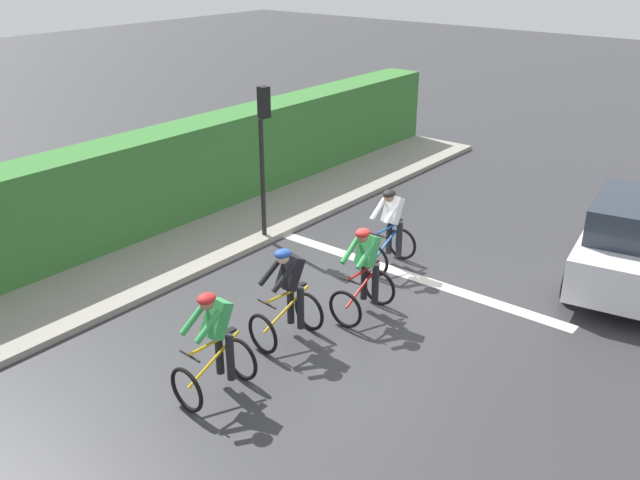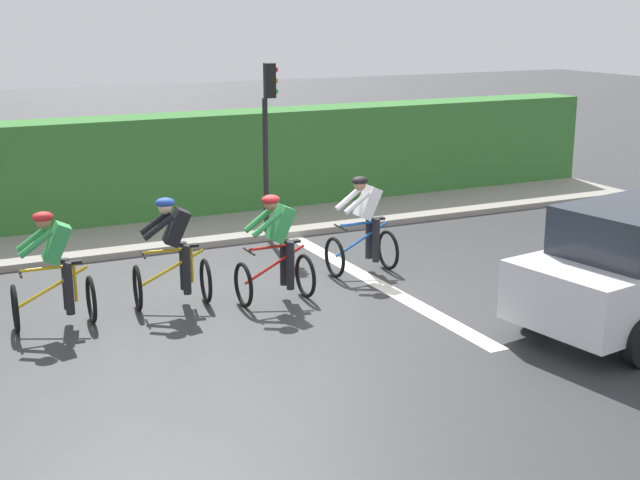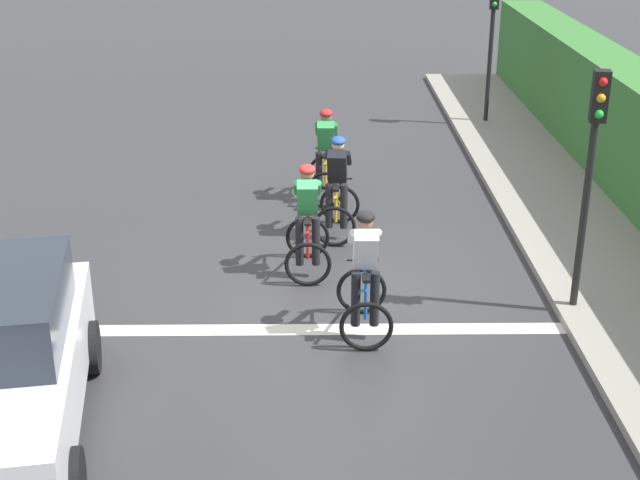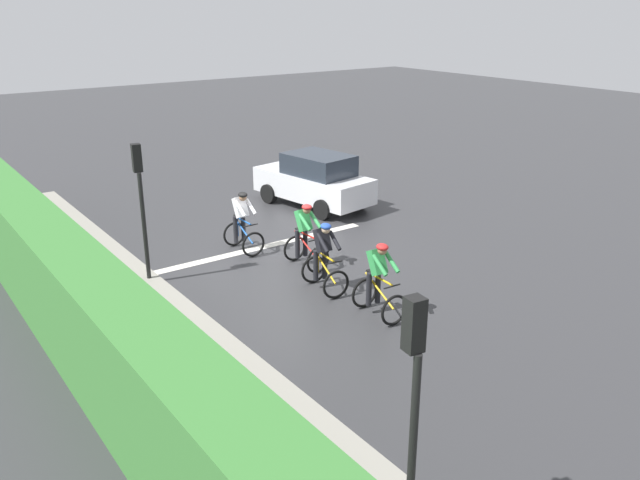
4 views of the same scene
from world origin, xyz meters
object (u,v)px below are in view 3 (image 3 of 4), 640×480
(cyclist_lead, at_px, (326,157))
(traffic_light_far_junction, at_px, (492,30))
(cyclist_mid, at_px, (308,223))
(cyclist_fourth, at_px, (365,277))
(cyclist_second, at_px, (337,190))
(traffic_light_near_crossing, at_px, (592,157))

(cyclist_lead, height_order, traffic_light_far_junction, traffic_light_far_junction)
(cyclist_mid, bearing_deg, cyclist_fourth, -68.92)
(cyclist_lead, distance_m, cyclist_mid, 3.21)
(cyclist_second, relative_size, traffic_light_near_crossing, 0.50)
(cyclist_lead, height_order, cyclist_mid, same)
(cyclist_mid, height_order, traffic_light_far_junction, traffic_light_far_junction)
(cyclist_lead, relative_size, cyclist_mid, 1.00)
(cyclist_second, height_order, cyclist_mid, same)
(cyclist_lead, bearing_deg, traffic_light_far_junction, 52.40)
(cyclist_lead, bearing_deg, cyclist_second, -84.90)
(cyclist_fourth, relative_size, traffic_light_near_crossing, 0.50)
(cyclist_lead, relative_size, cyclist_second, 1.00)
(cyclist_second, xyz_separation_m, traffic_light_near_crossing, (3.13, -2.85, 1.43))
(cyclist_lead, height_order, traffic_light_near_crossing, traffic_light_near_crossing)
(cyclist_second, relative_size, cyclist_mid, 1.00)
(cyclist_lead, distance_m, traffic_light_near_crossing, 5.82)
(cyclist_second, distance_m, cyclist_mid, 1.53)
(traffic_light_near_crossing, bearing_deg, cyclist_second, 137.71)
(cyclist_lead, xyz_separation_m, traffic_light_near_crossing, (3.29, -4.59, 1.43))
(cyclist_fourth, bearing_deg, cyclist_lead, 94.56)
(traffic_light_near_crossing, xyz_separation_m, traffic_light_far_junction, (0.56, 9.58, 0.00))
(cyclist_mid, relative_size, cyclist_fourth, 1.00)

